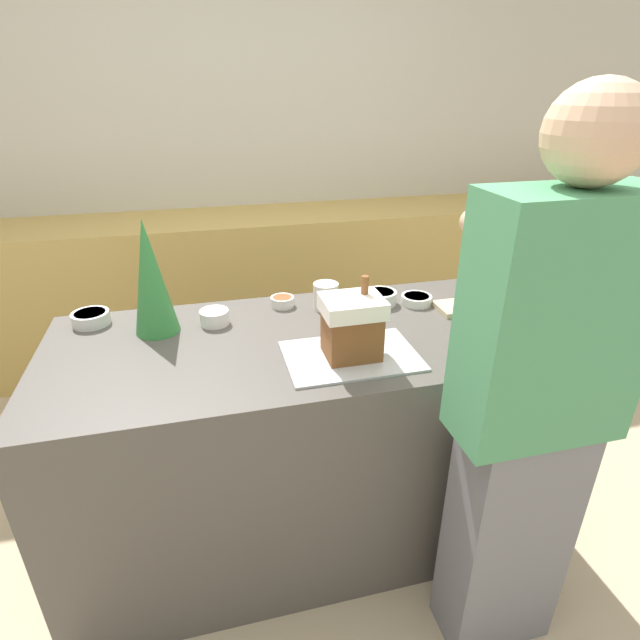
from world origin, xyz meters
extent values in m
plane|color=#C6B28E|center=(0.00, 0.00, 0.00)|extent=(12.00, 12.00, 0.00)
cube|color=beige|center=(0.00, 1.96, 1.30)|extent=(8.00, 0.05, 2.60)
cube|color=tan|center=(0.00, 1.64, 0.47)|extent=(6.00, 0.60, 0.93)
cube|color=#514C47|center=(0.00, 0.00, 0.44)|extent=(1.77, 0.79, 0.89)
cube|color=silver|center=(0.12, -0.17, 0.89)|extent=(0.43, 0.30, 0.01)
cube|color=brown|center=(0.12, -0.17, 0.97)|extent=(0.17, 0.14, 0.15)
cube|color=white|center=(0.12, -0.17, 1.07)|extent=(0.19, 0.16, 0.05)
cylinder|color=brown|center=(0.17, -0.15, 1.12)|extent=(0.02, 0.02, 0.06)
cone|color=#33843D|center=(-0.50, 0.17, 1.09)|extent=(0.16, 0.16, 0.41)
cylinder|color=silver|center=(-0.74, 0.29, 0.91)|extent=(0.13, 0.13, 0.05)
cylinder|color=#4770DB|center=(-0.74, 0.29, 0.93)|extent=(0.11, 0.11, 0.01)
cylinder|color=white|center=(-0.29, 0.18, 0.91)|extent=(0.11, 0.11, 0.05)
cylinder|color=#4770DB|center=(-0.29, 0.18, 0.93)|extent=(0.09, 0.09, 0.01)
cylinder|color=white|center=(-0.02, 0.28, 0.91)|extent=(0.09, 0.09, 0.04)
cylinder|color=brown|center=(-0.02, 0.28, 0.92)|extent=(0.08, 0.08, 0.01)
cylinder|color=white|center=(0.51, 0.18, 0.90)|extent=(0.12, 0.12, 0.04)
cylinder|color=yellow|center=(0.51, 0.18, 0.92)|extent=(0.10, 0.10, 0.01)
cylinder|color=white|center=(0.36, 0.21, 0.91)|extent=(0.13, 0.13, 0.05)
cylinder|color=white|center=(0.36, 0.21, 0.93)|extent=(0.11, 0.11, 0.01)
cube|color=#CCB78C|center=(0.68, 0.08, 0.90)|extent=(0.24, 0.14, 0.02)
cylinder|color=white|center=(0.14, 0.22, 0.94)|extent=(0.10, 0.10, 0.10)
cube|color=slate|center=(0.52, -0.58, 0.41)|extent=(0.35, 0.19, 0.83)
cube|color=#4C9966|center=(0.52, -0.58, 1.16)|extent=(0.45, 0.20, 0.66)
sphere|color=#DBAD89|center=(0.52, -0.58, 1.60)|extent=(0.22, 0.22, 0.22)
cylinder|color=#DBAD89|center=(0.52, -0.36, 1.30)|extent=(0.08, 0.45, 0.08)
camera|label=1|loc=(-0.32, -1.52, 1.70)|focal=28.00mm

